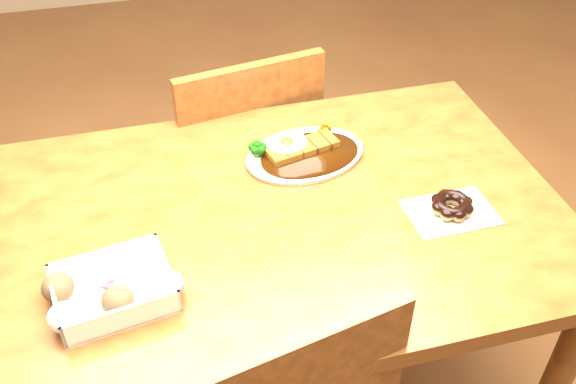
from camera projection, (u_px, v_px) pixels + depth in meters
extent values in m
cube|color=#512C10|center=(277.00, 219.00, 1.35)|extent=(1.20, 0.80, 0.04)
cylinder|color=#512C10|center=(55.00, 274.00, 1.74)|extent=(0.06, 0.06, 0.71)
cylinder|color=#512C10|center=(423.00, 207.00, 1.95)|extent=(0.06, 0.06, 0.71)
cube|color=#512C10|center=(233.00, 165.00, 1.99)|extent=(0.48, 0.48, 0.04)
cylinder|color=#512C10|center=(264.00, 177.00, 2.31)|extent=(0.04, 0.04, 0.41)
cylinder|color=#512C10|center=(172.00, 202.00, 2.20)|extent=(0.04, 0.04, 0.41)
cylinder|color=#512C10|center=(305.00, 236.00, 2.07)|extent=(0.04, 0.04, 0.41)
cylinder|color=#512C10|center=(204.00, 268.00, 1.96)|extent=(0.04, 0.04, 0.41)
cube|color=#512C10|center=(253.00, 132.00, 1.70)|extent=(0.40, 0.10, 0.40)
ellipsoid|color=white|center=(305.00, 155.00, 1.48)|extent=(0.30, 0.24, 0.01)
ellipsoid|color=black|center=(310.00, 155.00, 1.47)|extent=(0.26, 0.20, 0.01)
cube|color=#6B380C|center=(302.00, 148.00, 1.47)|extent=(0.18, 0.10, 0.02)
ellipsoid|color=white|center=(287.00, 143.00, 1.47)|extent=(0.11, 0.10, 0.01)
ellipsoid|color=#FFB214|center=(287.00, 142.00, 1.47)|extent=(0.03, 0.03, 0.02)
cube|color=white|center=(114.00, 288.00, 1.14)|extent=(0.23, 0.19, 0.05)
ellipsoid|color=beige|center=(64.00, 317.00, 1.08)|extent=(0.06, 0.06, 0.05)
ellipsoid|color=black|center=(118.00, 301.00, 1.11)|extent=(0.06, 0.06, 0.05)
ellipsoid|color=pink|center=(169.00, 285.00, 1.14)|extent=(0.06, 0.06, 0.05)
ellipsoid|color=black|center=(58.00, 288.00, 1.13)|extent=(0.06, 0.06, 0.05)
ellipsoid|color=pink|center=(109.00, 272.00, 1.16)|extent=(0.06, 0.06, 0.05)
cube|color=silver|center=(451.00, 212.00, 1.33)|extent=(0.18, 0.13, 0.00)
torus|color=olive|center=(452.00, 206.00, 1.32)|extent=(0.09, 0.09, 0.03)
torus|color=black|center=(452.00, 203.00, 1.32)|extent=(0.08, 0.08, 0.02)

